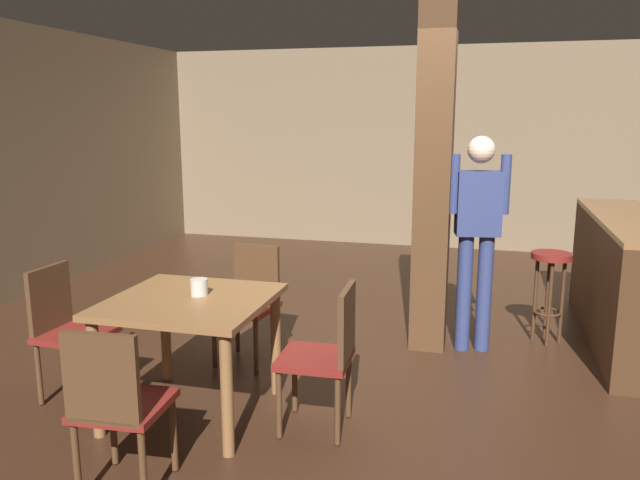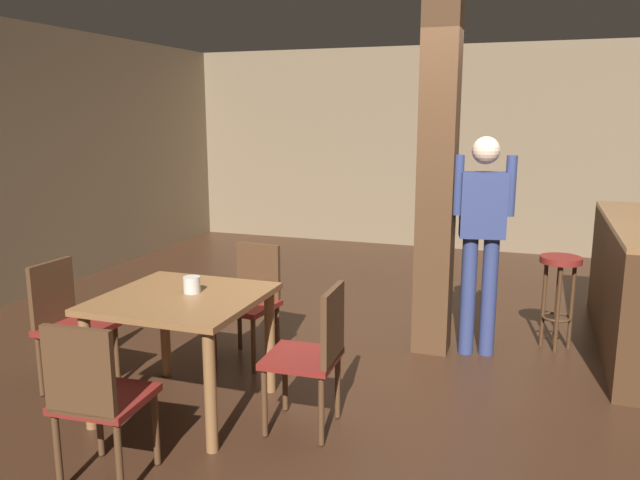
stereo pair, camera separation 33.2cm
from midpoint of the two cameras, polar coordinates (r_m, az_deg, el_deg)
The scene contains 12 objects.
ground_plane at distance 4.87m, azimuth 7.84°, elevation -11.41°, with size 10.80×10.80×0.00m, color #382114.
wall_back at distance 8.96m, azimuth 13.86°, elevation 8.06°, with size 8.00×0.10×2.80m, color #756047.
pillar at distance 4.95m, azimuth 12.57°, elevation 5.58°, with size 0.28×0.28×2.80m, color #4C301C.
dining_table at distance 4.02m, azimuth -10.14°, elevation -6.73°, with size 0.97×0.97×0.77m.
chair_north at distance 4.82m, azimuth -4.39°, elevation -5.17°, with size 0.47×0.47×0.89m.
chair_south at distance 3.35m, azimuth -17.10°, elevation -13.41°, with size 0.45×0.45×0.89m.
chair_east at distance 3.75m, azimuth 2.02°, elevation -10.10°, with size 0.43×0.43×0.89m.
chair_west at distance 4.57m, azimuth -20.20°, elevation -6.82°, with size 0.44×0.44×0.89m.
napkin_cup at distance 4.02m, azimuth -9.34°, elevation -4.07°, with size 0.11×0.11×0.10m, color beige.
standing_person at distance 5.00m, azimuth 16.43°, elevation 0.83°, with size 0.47×0.26×1.72m.
bar_counter at distance 5.68m, azimuth 27.83°, elevation -3.60°, with size 0.56×2.30×1.06m.
bar_stool_near at distance 5.44m, azimuth 22.70°, elevation -3.50°, with size 0.33×0.33×0.77m.
Camera 2 is at (1.00, -4.36, 1.89)m, focal length 35.00 mm.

